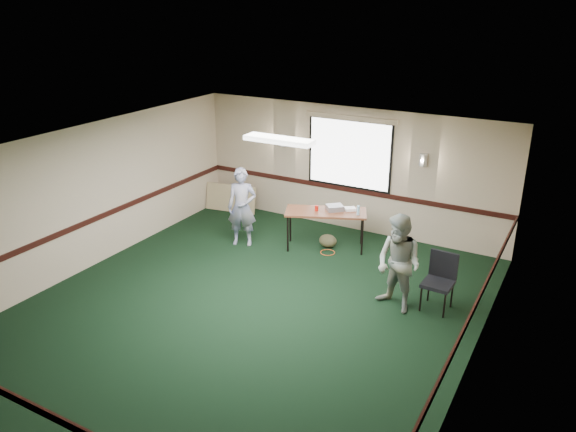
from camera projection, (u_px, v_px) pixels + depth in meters
The scene contains 13 objects.
ground at pixel (250, 308), 9.30m from camera, with size 8.00×8.00×0.00m, color black.
room_shell at pixel (310, 183), 10.45m from camera, with size 8.00×8.02×8.00m.
folding_table at pixel (326, 214), 11.26m from camera, with size 1.74×1.23×0.81m.
projector at pixel (335, 208), 11.27m from camera, with size 0.32×0.27×0.11m, color gray.
game_console at pixel (350, 209), 11.28m from camera, with size 0.22×0.17×0.05m, color white.
red_cup at pixel (316, 208), 11.25m from camera, with size 0.07×0.07×0.11m, color red.
water_bottle at pixel (358, 210), 11.01m from camera, with size 0.06×0.06×0.19m, color #8CC7E6.
duffel_bag at pixel (328, 241), 11.53m from camera, with size 0.38×0.29×0.27m, color #433A26.
cable_coil at pixel (328, 252), 11.30m from camera, with size 0.30×0.30×0.02m, color #D6511A.
folded_table at pixel (231, 198), 13.40m from camera, with size 1.26×0.05×0.65m, color tan.
conference_chair at pixel (440, 276), 9.16m from camera, with size 0.49×0.51×0.96m.
person_left at pixel (242, 207), 11.42m from camera, with size 0.60×0.39×1.64m, color #46559A.
person_right at pixel (399, 264), 9.01m from camera, with size 0.80×0.62×1.64m, color #6889A2.
Camera 1 is at (4.50, -6.76, 4.84)m, focal length 35.00 mm.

